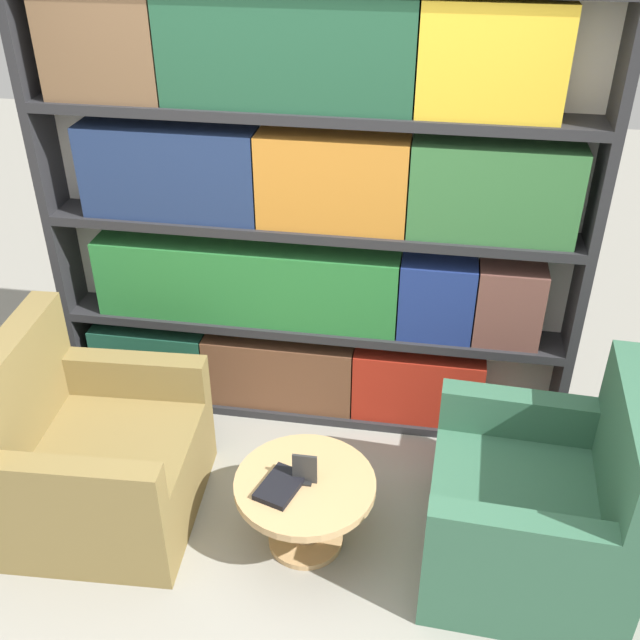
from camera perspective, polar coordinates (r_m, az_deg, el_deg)
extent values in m
plane|color=gray|center=(3.65, -4.11, -18.74)|extent=(14.00, 14.00, 0.00)
cube|color=silver|center=(3.97, -0.43, 7.84)|extent=(2.80, 0.05, 2.37)
cube|color=#262628|center=(4.30, -19.30, 7.95)|extent=(0.05, 0.30, 2.37)
cube|color=#262628|center=(3.89, 19.75, 5.28)|extent=(0.05, 0.30, 2.37)
cube|color=#262628|center=(4.48, -0.64, -6.47)|extent=(2.70, 0.30, 0.05)
cube|color=#262628|center=(4.15, -0.69, -0.34)|extent=(2.70, 0.30, 0.05)
cube|color=#262628|center=(3.86, -0.74, 7.09)|extent=(2.70, 0.30, 0.05)
cube|color=#262628|center=(3.65, -0.81, 15.54)|extent=(2.70, 0.30, 0.05)
cube|color=#194B37|center=(4.55, -12.72, -2.95)|extent=(0.67, 0.20, 0.42)
cube|color=brown|center=(4.35, -3.14, -3.97)|extent=(0.86, 0.20, 0.42)
cube|color=#A72515|center=(4.27, 7.43, -4.97)|extent=(0.72, 0.20, 0.42)
cube|color=#287533|center=(4.07, -5.69, 2.77)|extent=(1.65, 0.20, 0.43)
cube|color=navy|center=(3.96, 8.87, 1.57)|extent=(0.39, 0.20, 0.43)
cube|color=brown|center=(3.98, 14.19, 1.10)|extent=(0.34, 0.20, 0.43)
cube|color=navy|center=(3.92, -11.42, 10.96)|extent=(0.91, 0.20, 0.47)
cube|color=orange|center=(3.72, 0.94, 10.43)|extent=(0.74, 0.20, 0.47)
cube|color=#336B36|center=(3.70, 13.11, 9.44)|extent=(0.80, 0.20, 0.47)
cube|color=brown|center=(3.85, -16.37, 19.43)|extent=(0.57, 0.20, 0.50)
cube|color=#1E4C32|center=(3.58, -2.62, 19.69)|extent=(1.17, 0.20, 0.50)
cube|color=gold|center=(3.51, 13.01, 18.72)|extent=(0.64, 0.20, 0.50)
cube|color=olive|center=(3.89, -15.87, -11.35)|extent=(0.91, 0.95, 0.44)
cube|color=olive|center=(3.73, -22.15, -5.06)|extent=(0.19, 0.91, 0.54)
cube|color=olive|center=(3.39, -17.83, -11.88)|extent=(0.72, 0.16, 0.22)
cube|color=olive|center=(3.94, -13.73, -4.10)|extent=(0.72, 0.16, 0.22)
cube|color=#336047|center=(3.65, 15.20, -14.90)|extent=(0.90, 0.94, 0.44)
cube|color=#336047|center=(3.37, 22.52, -9.56)|extent=(0.18, 0.91, 0.54)
cube|color=#336047|center=(3.71, 14.74, -6.89)|extent=(0.72, 0.15, 0.22)
cube|color=#336047|center=(3.13, 14.88, -15.84)|extent=(0.72, 0.15, 0.22)
cylinder|color=tan|center=(3.63, -1.12, -14.63)|extent=(0.12, 0.12, 0.35)
cylinder|color=tan|center=(3.75, -1.09, -16.31)|extent=(0.36, 0.36, 0.03)
cylinder|color=tan|center=(3.49, -1.15, -12.43)|extent=(0.65, 0.65, 0.04)
cube|color=black|center=(3.48, -1.16, -12.14)|extent=(0.07, 0.06, 0.01)
cube|color=#2D2D2D|center=(3.43, -1.17, -11.26)|extent=(0.11, 0.01, 0.16)
cube|color=black|center=(3.44, -3.02, -12.52)|extent=(0.22, 0.28, 0.03)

